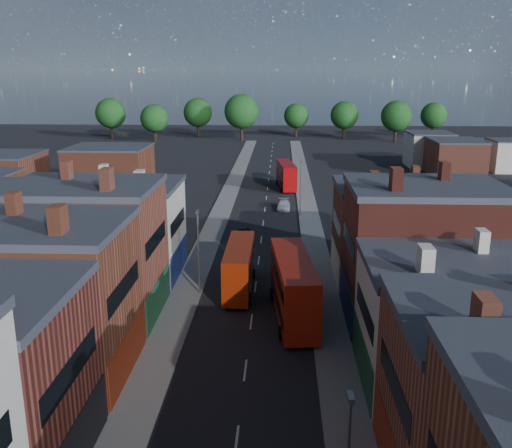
# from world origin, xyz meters

# --- Properties ---
(pavement_west) EXTENTS (3.00, 200.00, 0.12)m
(pavement_west) POSITION_xyz_m (-6.50, 50.00, 0.06)
(pavement_west) COLOR gray
(pavement_west) RESTS_ON ground
(pavement_east) EXTENTS (3.00, 200.00, 0.12)m
(pavement_east) POSITION_xyz_m (6.50, 50.00, 0.06)
(pavement_east) COLOR gray
(pavement_east) RESTS_ON ground
(lamp_post_2) EXTENTS (0.25, 0.70, 8.12)m
(lamp_post_2) POSITION_xyz_m (-5.20, 30.00, 4.70)
(lamp_post_2) COLOR slate
(lamp_post_2) RESTS_ON ground
(lamp_post_3) EXTENTS (0.25, 0.70, 8.12)m
(lamp_post_3) POSITION_xyz_m (5.20, 60.00, 4.70)
(lamp_post_3) COLOR slate
(lamp_post_3) RESTS_ON ground
(bus_0) EXTENTS (2.67, 10.38, 4.48)m
(bus_0) POSITION_xyz_m (-1.50, 31.08, 2.42)
(bus_0) COLOR #B4280A
(bus_0) RESTS_ON ground
(bus_1) EXTENTS (4.04, 12.59, 5.34)m
(bus_1) POSITION_xyz_m (3.50, 24.97, 2.88)
(bus_1) COLOR red
(bus_1) RESTS_ON ground
(bus_2) EXTENTS (3.67, 10.75, 4.55)m
(bus_2) POSITION_xyz_m (3.33, 80.16, 2.46)
(bus_2) COLOR #9C0609
(bus_2) RESTS_ON ground
(car_2) EXTENTS (2.28, 4.11, 1.09)m
(car_2) POSITION_xyz_m (-2.52, 48.95, 0.54)
(car_2) COLOR black
(car_2) RESTS_ON ground
(car_3) EXTENTS (1.99, 4.75, 1.37)m
(car_3) POSITION_xyz_m (2.82, 64.09, 0.69)
(car_3) COLOR silver
(car_3) RESTS_ON ground
(ped_3) EXTENTS (0.73, 1.16, 1.83)m
(ped_3) POSITION_xyz_m (5.52, 20.84, 1.03)
(ped_3) COLOR #59544C
(ped_3) RESTS_ON pavement_east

